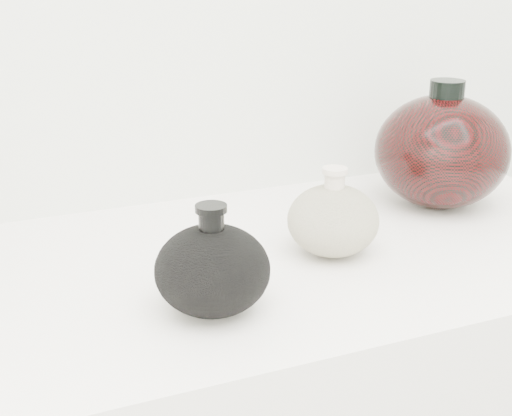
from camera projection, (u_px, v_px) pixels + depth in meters
name	position (u px, v px, depth m)	size (l,w,h in m)	color
black_gourd_vase	(212.00, 269.00, 0.76)	(0.15, 0.15, 0.12)	black
cream_gourd_vase	(333.00, 220.00, 0.90)	(0.15, 0.15, 0.12)	beige
right_round_pot	(442.00, 151.00, 1.07)	(0.25, 0.25, 0.19)	black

